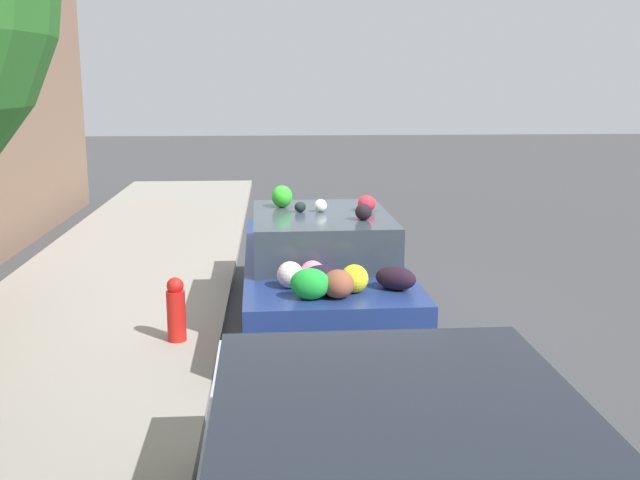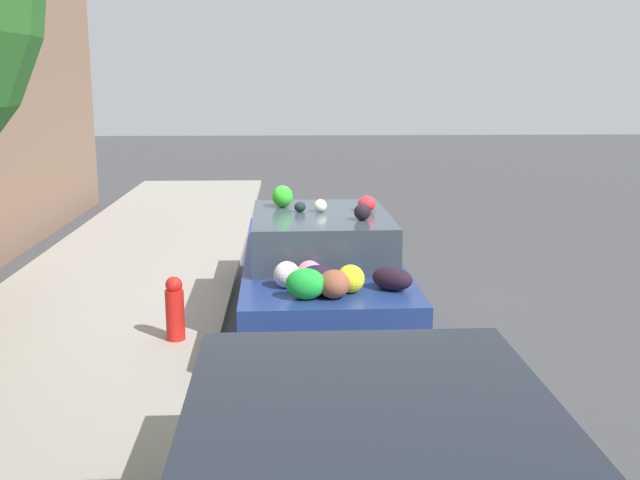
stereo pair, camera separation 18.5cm
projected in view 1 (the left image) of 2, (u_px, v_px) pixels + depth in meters
ground_plane at (317, 323)px, 8.97m from camera, size 60.00×60.00×0.00m
sidewalk_curb at (88, 323)px, 8.80m from camera, size 24.00×3.20×0.11m
fire_hydrant at (176, 310)px, 7.96m from camera, size 0.20×0.20×0.70m
art_car at (320, 265)px, 8.76m from camera, size 4.50×1.86×1.62m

